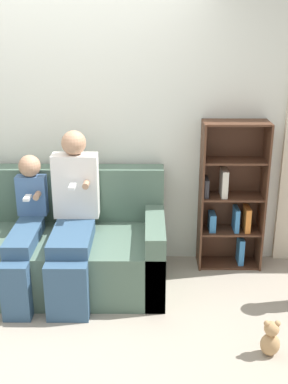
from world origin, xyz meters
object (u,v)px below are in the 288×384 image
(child_seated, at_px, (25,230))
(bookshelf, at_px, (231,199))
(teddy_bear, at_px, (271,339))
(adult_seated, at_px, (73,215))
(couch, at_px, (53,248))

(child_seated, height_order, bookshelf, bookshelf)
(bookshelf, relative_size, teddy_bear, 4.97)
(child_seated, bearing_deg, bookshelf, 16.58)
(bookshelf, bearing_deg, teddy_bear, -86.26)
(child_seated, bearing_deg, adult_seated, 7.83)
(couch, relative_size, adult_seated, 1.45)
(child_seated, relative_size, teddy_bear, 4.05)
(couch, xyz_separation_m, teddy_bear, (1.65, -0.98, -0.19))
(bookshelf, xyz_separation_m, teddy_bear, (0.09, -1.32, -0.51))
(adult_seated, bearing_deg, couch, 150.05)
(adult_seated, distance_m, bookshelf, 1.43)
(couch, height_order, child_seated, child_seated)
(bookshelf, distance_m, teddy_bear, 1.42)
(adult_seated, bearing_deg, child_seated, -172.17)
(child_seated, xyz_separation_m, bookshelf, (1.74, 0.52, 0.07))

